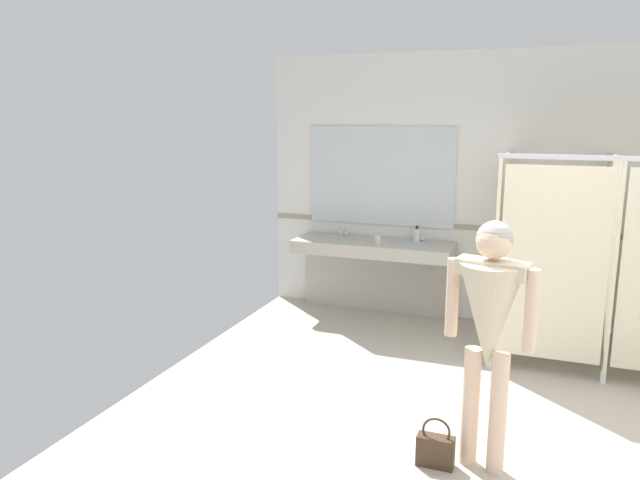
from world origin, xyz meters
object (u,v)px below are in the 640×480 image
soap_dispenser (417,235)px  paper_cup (378,240)px  handbag (435,449)px  person_standing (490,316)px

soap_dispenser → paper_cup: soap_dispenser is taller
handbag → paper_cup: 3.04m
person_standing → handbag: bearing=-161.5°
handbag → soap_dispenser: bearing=104.6°
person_standing → handbag: size_ratio=4.81×
handbag → soap_dispenser: size_ratio=1.87×
handbag → soap_dispenser: 3.18m
person_standing → soap_dispenser: (-1.05, 2.87, -0.09)m
person_standing → paper_cup: person_standing is taller
handbag → person_standing: bearing=18.5°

